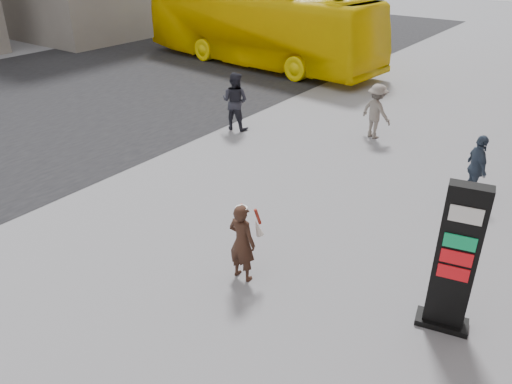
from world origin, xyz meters
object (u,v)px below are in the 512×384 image
Objects in this scene: woman at (242,241)px; pedestrian_c at (477,168)px; bus at (258,27)px; pedestrian_b at (376,111)px; pedestrian_a at (235,101)px; info_pylon at (455,260)px.

pedestrian_c reaches higher than woman.
pedestrian_c is (12.75, -8.36, -0.98)m from bus.
pedestrian_a is at bearing 45.62° from pedestrian_b.
pedestrian_b is at bearing 109.48° from info_pylon.
pedestrian_c is (-0.92, 4.99, -0.50)m from info_pylon.
pedestrian_b is at bearing -118.02° from bus.
info_pylon reaches higher than pedestrian_b.
pedestrian_a reaches higher than pedestrian_b.
bus reaches higher than pedestrian_a.
pedestrian_c is (2.61, 5.95, 0.02)m from woman.
info_pylon is at bearing -164.26° from woman.
bus is 10.84m from pedestrian_b.
pedestrian_b is (4.10, 2.05, -0.09)m from pedestrian_a.
pedestrian_a is (-8.75, 5.37, -0.37)m from info_pylon.
pedestrian_a is (4.91, -7.98, -0.85)m from bus.
pedestrian_c is at bearing -117.92° from bus.
pedestrian_a is at bearing -49.90° from woman.
bus is at bearing -54.14° from woman.
info_pylon is 8.76m from pedestrian_b.
bus reaches higher than info_pylon.
bus is at bearing 123.06° from info_pylon.
woman is 17.56m from bus.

